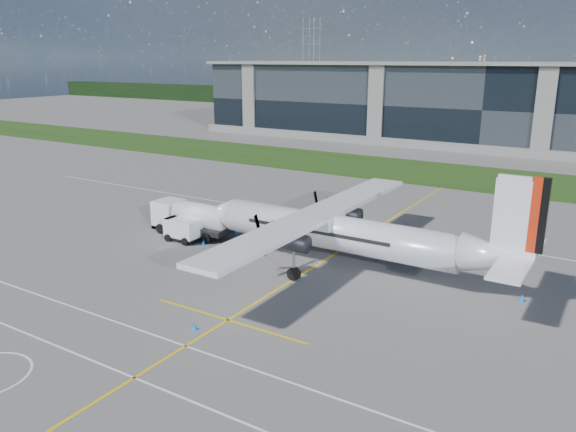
# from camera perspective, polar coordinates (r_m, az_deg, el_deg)

# --- Properties ---
(ground) EXTENTS (400.00, 400.00, 0.00)m
(ground) POSITION_cam_1_polar(r_m,az_deg,el_deg) (77.43, 13.42, 3.19)
(ground) COLOR #5C5957
(ground) RESTS_ON ground
(grass_strip) EXTENTS (400.00, 18.00, 0.04)m
(grass_strip) POSITION_cam_1_polar(r_m,az_deg,el_deg) (84.90, 15.19, 4.16)
(grass_strip) COLOR #1E3E11
(grass_strip) RESTS_ON ground
(terminal_building) EXTENTS (120.00, 20.00, 15.00)m
(terminal_building) POSITION_cam_1_polar(r_m,az_deg,el_deg) (114.71, 20.30, 10.41)
(terminal_building) COLOR black
(terminal_building) RESTS_ON ground
(tree_line) EXTENTS (400.00, 6.00, 6.00)m
(tree_line) POSITION_cam_1_polar(r_m,az_deg,el_deg) (174.02, 24.45, 10.00)
(tree_line) COLOR black
(tree_line) RESTS_ON ground
(pylon_west) EXTENTS (9.00, 4.60, 30.00)m
(pylon_west) POSITION_cam_1_polar(r_m,az_deg,el_deg) (209.39, 2.38, 15.39)
(pylon_west) COLOR gray
(pylon_west) RESTS_ON ground
(yellow_taxiway_centerline) EXTENTS (0.20, 70.00, 0.01)m
(yellow_taxiway_centerline) POSITION_cam_1_polar(r_m,az_deg,el_deg) (49.48, 5.34, -3.51)
(yellow_taxiway_centerline) COLOR yellow
(yellow_taxiway_centerline) RESTS_ON ground
(white_lane_line) EXTENTS (90.00, 0.15, 0.01)m
(white_lane_line) POSITION_cam_1_polar(r_m,az_deg,el_deg) (33.88, -18.92, -13.87)
(white_lane_line) COLOR white
(white_lane_line) RESTS_ON ground
(turboprop_aircraft) EXTENTS (28.67, 29.73, 8.92)m
(turboprop_aircraft) POSITION_cam_1_polar(r_m,az_deg,el_deg) (44.32, 6.03, 0.21)
(turboprop_aircraft) COLOR white
(turboprop_aircraft) RESTS_ON ground
(fuel_tanker_truck) EXTENTS (8.64, 2.81, 3.24)m
(fuel_tanker_truck) POSITION_cam_1_polar(r_m,az_deg,el_deg) (54.25, -10.24, -0.17)
(fuel_tanker_truck) COLOR silver
(fuel_tanker_truck) RESTS_ON ground
(baggage_tug) EXTENTS (3.44, 2.07, 2.07)m
(baggage_tug) POSITION_cam_1_polar(r_m,az_deg,el_deg) (52.51, -10.63, -1.39)
(baggage_tug) COLOR silver
(baggage_tug) RESTS_ON ground
(ground_crew_person) EXTENTS (0.73, 0.94, 2.11)m
(ground_crew_person) POSITION_cam_1_polar(r_m,az_deg,el_deg) (54.64, -9.64, -0.64)
(ground_crew_person) COLOR #F25907
(ground_crew_person) RESTS_ON ground
(safety_cone_nose_port) EXTENTS (0.36, 0.36, 0.50)m
(safety_cone_nose_port) POSITION_cam_1_polar(r_m,az_deg,el_deg) (51.32, -8.57, -2.62)
(safety_cone_nose_port) COLOR blue
(safety_cone_nose_port) RESTS_ON ground
(safety_cone_tail) EXTENTS (0.36, 0.36, 0.50)m
(safety_cone_tail) POSITION_cam_1_polar(r_m,az_deg,el_deg) (42.52, 22.69, -7.67)
(safety_cone_tail) COLOR blue
(safety_cone_tail) RESTS_ON ground
(safety_cone_fwd) EXTENTS (0.36, 0.36, 0.50)m
(safety_cone_fwd) POSITION_cam_1_polar(r_m,az_deg,el_deg) (52.88, -9.01, -2.08)
(safety_cone_fwd) COLOR blue
(safety_cone_fwd) RESTS_ON ground
(safety_cone_portwing) EXTENTS (0.36, 0.36, 0.50)m
(safety_cone_portwing) POSITION_cam_1_polar(r_m,az_deg,el_deg) (35.96, -9.50, -10.93)
(safety_cone_portwing) COLOR blue
(safety_cone_portwing) RESTS_ON ground
(safety_cone_nose_stbd) EXTENTS (0.36, 0.36, 0.50)m
(safety_cone_nose_stbd) POSITION_cam_1_polar(r_m,az_deg,el_deg) (53.79, -5.45, -1.65)
(safety_cone_nose_stbd) COLOR blue
(safety_cone_nose_stbd) RESTS_ON ground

